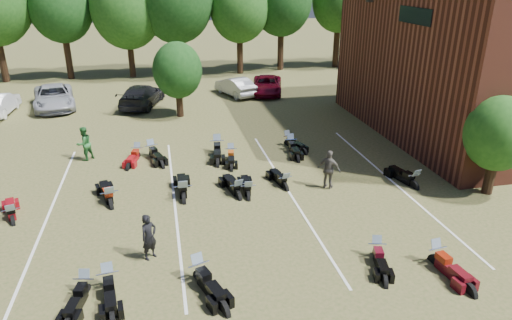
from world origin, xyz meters
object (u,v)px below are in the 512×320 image
object	(u,v)px
person_grey	(329,169)
motorcycle_3	(110,289)
car_4	(137,96)
motorcycle_7	(13,223)
person_black	(149,237)
person_green	(84,144)

from	to	relation	value
person_grey	motorcycle_3	bearing A→B (deg)	70.68
car_4	person_grey	xyz separation A→B (m)	(8.70, -16.16, 0.25)
car_4	motorcycle_7	world-z (taller)	car_4
person_black	person_green	distance (m)	10.20
person_grey	motorcycle_3	xyz separation A→B (m)	(-9.06, -5.28, -0.90)
person_green	car_4	bearing A→B (deg)	-146.99
person_grey	motorcycle_3	distance (m)	10.53
car_4	motorcycle_3	bearing A→B (deg)	-93.53
person_black	person_grey	size ratio (longest dim) A/B	0.91
person_black	motorcycle_3	world-z (taller)	person_black
motorcycle_7	person_grey	bearing A→B (deg)	164.52
motorcycle_3	motorcycle_7	xyz separation A→B (m)	(-3.98, 4.92, 0.00)
car_4	motorcycle_3	size ratio (longest dim) A/B	1.77
person_green	motorcycle_7	size ratio (longest dim) A/B	0.85
motorcycle_3	motorcycle_7	world-z (taller)	motorcycle_3
car_4	person_black	xyz separation A→B (m)	(0.89, -20.04, 0.17)
person_green	motorcycle_7	bearing A→B (deg)	28.09
person_black	person_grey	distance (m)	8.72
motorcycle_3	person_grey	bearing A→B (deg)	22.62
person_green	motorcycle_3	size ratio (longest dim) A/B	0.82
car_4	motorcycle_3	xyz separation A→B (m)	(-0.36, -21.44, -0.65)
car_4	person_grey	size ratio (longest dim) A/B	2.12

